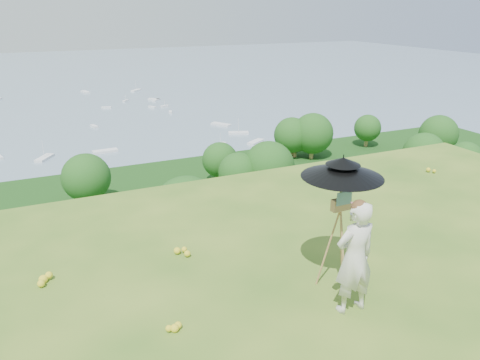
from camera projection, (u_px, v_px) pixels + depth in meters
name	position (u px, v px, depth m)	size (l,w,h in m)	color
ground	(471.00, 345.00, 5.84)	(14.00, 14.00, 0.00)	#39651D
shoreline_tier	(81.00, 248.00, 82.44)	(170.00, 28.00, 8.00)	gray
bay_water	(39.00, 91.00, 222.62)	(700.00, 700.00, 0.00)	#6F889E
slope_trees	(109.00, 237.00, 40.96)	(110.00, 50.00, 6.00)	#235419
harbor_town	(77.00, 214.00, 80.17)	(110.00, 22.00, 5.00)	silver
moored_boats	(7.00, 131.00, 150.22)	(140.00, 140.00, 0.70)	white
wildflowers	(455.00, 329.00, 6.03)	(10.00, 10.50, 0.12)	yellow
painter	(355.00, 258.00, 6.24)	(0.60, 0.39, 1.64)	beige
field_easel	(338.00, 240.00, 6.83)	(0.59, 0.59, 1.55)	#9E8242
sun_umbrella	(342.00, 182.00, 6.54)	(1.15, 1.15, 0.79)	black
painter_cap	(360.00, 205.00, 5.97)	(0.21, 0.26, 0.10)	pink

